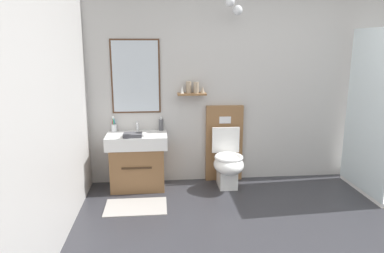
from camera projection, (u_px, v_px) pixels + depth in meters
name	position (u px, v px, depth m)	size (l,w,h in m)	color
wall_back	(259.00, 78.00, 4.61)	(4.63, 0.50, 2.67)	#B7B5B2
wall_left	(23.00, 108.00, 2.48)	(0.12, 4.08, 2.67)	#B7B5B2
bath_mat	(136.00, 207.00, 3.95)	(0.68, 0.44, 0.01)	#9E9993
vanity_sink_left	(138.00, 160.00, 4.44)	(0.74, 0.47, 0.69)	brown
tap_on_left_sink	(137.00, 125.00, 4.51)	(0.03, 0.13, 0.11)	silver
toilet	(226.00, 156.00, 4.53)	(0.48, 0.62, 1.00)	brown
toothbrush_cup	(114.00, 127.00, 4.47)	(0.07, 0.07, 0.20)	silver
soap_dispenser	(161.00, 125.00, 4.53)	(0.06, 0.06, 0.18)	#4C4C51
folded_hand_towel	(133.00, 135.00, 4.23)	(0.22, 0.16, 0.04)	#47474C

